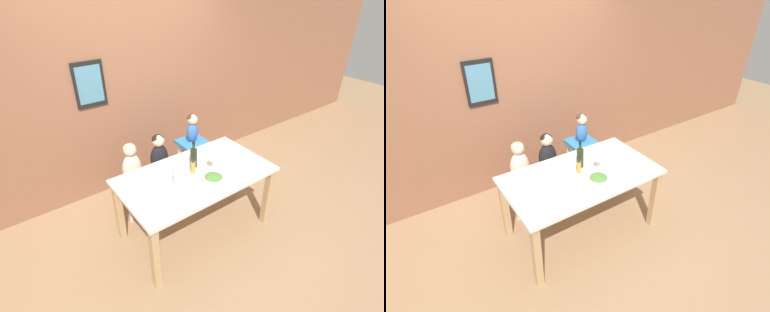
% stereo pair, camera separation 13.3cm
% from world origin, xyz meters
% --- Properties ---
extents(ground_plane, '(14.00, 14.00, 0.00)m').
position_xyz_m(ground_plane, '(0.00, 0.00, 0.00)').
color(ground_plane, '#9E7A56').
extents(wall_back, '(10.00, 0.09, 2.70)m').
position_xyz_m(wall_back, '(-0.00, 1.31, 1.35)').
color(wall_back, '#8E5B42').
rests_on(wall_back, ground_plane).
extents(dining_table, '(1.57, 0.87, 0.76)m').
position_xyz_m(dining_table, '(0.00, 0.00, 0.65)').
color(dining_table, silver).
rests_on(dining_table, ground_plane).
extents(chair_far_left, '(0.40, 0.39, 0.44)m').
position_xyz_m(chair_far_left, '(-0.39, 0.68, 0.37)').
color(chair_far_left, silver).
rests_on(chair_far_left, ground_plane).
extents(chair_far_center, '(0.40, 0.39, 0.44)m').
position_xyz_m(chair_far_center, '(-0.03, 0.68, 0.37)').
color(chair_far_center, silver).
rests_on(chair_far_center, ground_plane).
extents(chair_right_highchair, '(0.34, 0.33, 0.69)m').
position_xyz_m(chair_right_highchair, '(0.46, 0.68, 0.54)').
color(chair_right_highchair, silver).
rests_on(chair_right_highchair, ground_plane).
extents(person_child_left, '(0.23, 0.16, 0.48)m').
position_xyz_m(person_child_left, '(-0.39, 0.68, 0.68)').
color(person_child_left, beige).
rests_on(person_child_left, chair_far_left).
extents(person_child_center, '(0.23, 0.16, 0.48)m').
position_xyz_m(person_child_center, '(-0.03, 0.68, 0.68)').
color(person_child_center, black).
rests_on(person_child_center, chair_far_center).
extents(person_baby_right, '(0.16, 0.13, 0.36)m').
position_xyz_m(person_baby_right, '(0.46, 0.68, 0.90)').
color(person_baby_right, '#3366B2').
rests_on(person_baby_right, chair_right_highchair).
extents(wine_bottle, '(0.07, 0.07, 0.29)m').
position_xyz_m(wine_bottle, '(0.07, 0.13, 0.87)').
color(wine_bottle, '#232D19').
rests_on(wine_bottle, dining_table).
extents(paper_towel_roll, '(0.11, 0.11, 0.23)m').
position_xyz_m(paper_towel_roll, '(-0.26, -0.09, 0.87)').
color(paper_towel_roll, white).
rests_on(paper_towel_roll, dining_table).
extents(wine_glass_near, '(0.08, 0.08, 0.16)m').
position_xyz_m(wine_glass_near, '(0.19, -0.02, 0.87)').
color(wine_glass_near, white).
rests_on(wine_glass_near, dining_table).
extents(salad_bowl_large, '(0.20, 0.20, 0.09)m').
position_xyz_m(salad_bowl_large, '(0.04, -0.22, 0.80)').
color(salad_bowl_large, white).
rests_on(salad_bowl_large, dining_table).
extents(dinner_plate_front_left, '(0.23, 0.23, 0.01)m').
position_xyz_m(dinner_plate_front_left, '(-0.50, -0.23, 0.76)').
color(dinner_plate_front_left, silver).
rests_on(dinner_plate_front_left, dining_table).
extents(dinner_plate_back_left, '(0.23, 0.23, 0.01)m').
position_xyz_m(dinner_plate_back_left, '(-0.43, 0.24, 0.76)').
color(dinner_plate_back_left, silver).
rests_on(dinner_plate_back_left, dining_table).
extents(dinner_plate_back_right, '(0.23, 0.23, 0.01)m').
position_xyz_m(dinner_plate_back_right, '(0.46, 0.21, 0.76)').
color(dinner_plate_back_right, silver).
rests_on(dinner_plate_back_right, dining_table).
extents(condiment_bottle_hot_sauce, '(0.05, 0.05, 0.15)m').
position_xyz_m(condiment_bottle_hot_sauce, '(-0.01, 0.04, 0.83)').
color(condiment_bottle_hot_sauce, '#BC8E33').
rests_on(condiment_bottle_hot_sauce, dining_table).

